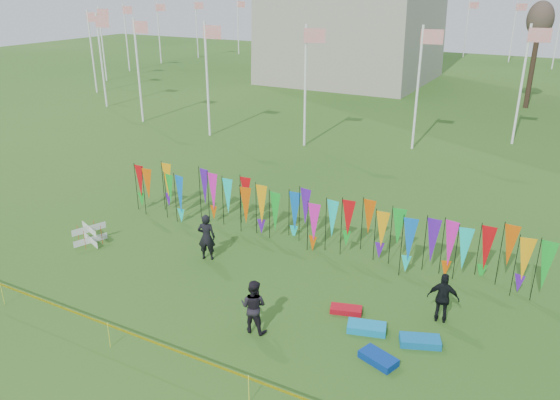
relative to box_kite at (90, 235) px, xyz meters
The scene contains 12 objects.
ground 8.68m from the box_kite, 19.73° to the right, with size 160.00×160.00×0.00m, color #225016.
flagpole_ring 45.59m from the box_kite, 97.39° to the left, with size 57.40×56.16×8.00m.
banner_row 9.54m from the box_kite, 27.19° to the left, with size 18.64×0.64×2.34m.
caution_tape_near 9.35m from the box_kite, 31.82° to the right, with size 26.00×0.02×0.90m.
box_kite is the anchor object (origin of this frame).
person_left 5.42m from the box_kite, 13.64° to the left, with size 0.71×0.52×1.95m, color black.
person_mid 9.68m from the box_kite, 12.30° to the right, with size 0.89×0.55×1.83m, color black.
person_right 14.70m from the box_kite, ahead, with size 1.03×0.59×1.76m, color black.
kite_bag_turquoise 12.67m from the box_kite, ahead, with size 1.23×0.61×0.25m, color #0E92D5.
kite_bag_blue 13.60m from the box_kite, ahead, with size 1.11×0.58×0.23m, color #093394.
kite_bag_red 11.68m from the box_kite, ahead, with size 1.06×0.49×0.19m, color red.
kite_bag_teal 14.37m from the box_kite, ahead, with size 1.24×0.59×0.24m, color #0D6EB7.
Camera 1 is at (9.10, -11.75, 10.50)m, focal length 35.00 mm.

